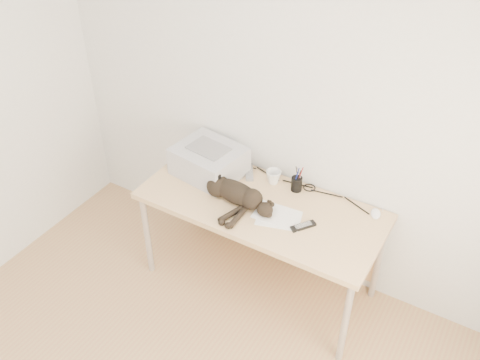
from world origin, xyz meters
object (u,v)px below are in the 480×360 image
Objects in this scene: pen_cup at (297,184)px; mouse at (376,212)px; printer at (209,161)px; cat at (233,193)px; desk at (267,212)px; mug at (274,177)px.

pen_cup is 1.79× the size of mouse.
printer reaches higher than cat.
printer is at bearing 176.33° from desk.
mug is 0.55× the size of pen_cup.
mug reaches higher than desk.
printer is at bearing -164.07° from mug.
pen_cup is at bearing 2.41° from mug.
mouse is at bearing 16.04° from desk.
pen_cup is at bearing 51.15° from desk.
printer is 1.17m from mouse.
printer is 0.62m from pen_cup.
desk is 0.24m from mug.
mug is 0.71m from mouse.
cat is 6.40× the size of mouse.
mouse is at bearing 3.25° from pen_cup.
desk is at bearing -3.67° from printer.
mug reaches higher than mouse.
pen_cup is 0.54m from mouse.
mouse is (0.71, 0.04, -0.03)m from mug.
cat is 3.58× the size of pen_cup.
mouse is (0.67, 0.19, 0.15)m from desk.
mouse is at bearing 8.07° from printer.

